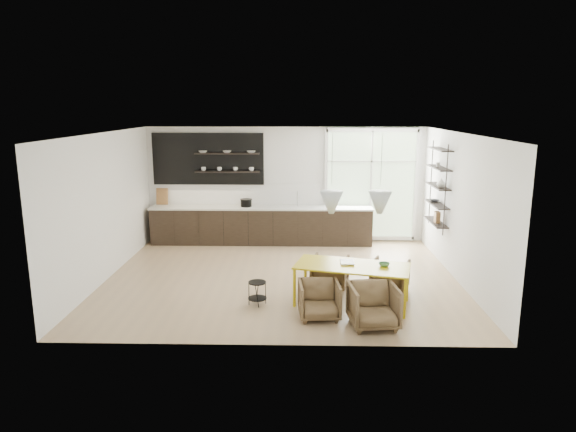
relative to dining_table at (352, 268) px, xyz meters
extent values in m
cube|color=tan|center=(-1.28, 1.38, -0.67)|extent=(7.00, 6.00, 0.01)
cube|color=white|center=(-1.28, 4.38, 0.79)|extent=(7.00, 0.02, 2.90)
cube|color=white|center=(-4.78, 1.38, 0.79)|extent=(0.02, 6.00, 2.90)
cube|color=white|center=(2.22, 1.38, 0.79)|extent=(0.02, 6.00, 2.90)
cube|color=white|center=(-1.28, 1.38, 2.24)|extent=(7.00, 6.00, 0.01)
cube|color=#B2D1A5|center=(0.87, 4.35, 0.79)|extent=(2.20, 0.02, 2.70)
cube|color=silver|center=(0.87, 4.32, 0.79)|extent=(2.30, 0.08, 2.80)
cone|color=silver|center=(-0.33, 0.88, 0.99)|extent=(0.44, 0.44, 0.42)
cone|color=silver|center=(0.57, 0.88, 0.99)|extent=(0.44, 0.44, 0.42)
cylinder|color=black|center=(-0.33, 0.88, 1.79)|extent=(0.01, 0.01, 0.89)
cylinder|color=black|center=(0.57, 0.88, 1.79)|extent=(0.01, 0.01, 0.89)
cube|color=black|center=(-1.88, 4.05, -0.21)|extent=(5.50, 0.65, 0.90)
cube|color=beige|center=(-1.88, 4.05, 0.26)|extent=(5.54, 0.69, 0.04)
cube|color=white|center=(-1.88, 4.37, 0.54)|extent=(5.50, 0.02, 0.55)
cube|color=black|center=(-3.23, 4.34, 1.44)|extent=(2.80, 0.06, 1.30)
cube|color=black|center=(-2.73, 4.20, 1.59)|extent=(1.60, 0.28, 0.03)
cube|color=black|center=(-2.73, 4.20, 1.14)|extent=(1.60, 0.28, 0.03)
cube|color=#9B6C41|center=(-4.43, 4.28, 0.49)|extent=(0.30, 0.10, 0.42)
cylinder|color=silver|center=(-0.98, 4.15, 0.46)|extent=(0.02, 0.02, 0.40)
imported|color=white|center=(-3.33, 4.20, 1.63)|extent=(0.22, 0.22, 0.05)
imported|color=white|center=(-2.73, 4.20, 1.63)|extent=(0.22, 0.22, 0.05)
imported|color=white|center=(-2.13, 4.20, 1.63)|extent=(0.22, 0.22, 0.05)
imported|color=white|center=(-3.33, 4.20, 1.20)|extent=(0.12, 0.12, 0.10)
imported|color=white|center=(-2.93, 4.20, 1.20)|extent=(0.12, 0.12, 0.10)
imported|color=white|center=(-2.53, 4.20, 1.20)|extent=(0.12, 0.12, 0.10)
imported|color=white|center=(-2.13, 4.20, 1.20)|extent=(0.12, 0.12, 0.10)
cylinder|color=black|center=(-2.26, 4.05, 0.36)|extent=(0.28, 0.28, 0.17)
cube|color=black|center=(2.08, 1.98, 1.04)|extent=(0.02, 0.02, 1.90)
cube|color=black|center=(2.08, 3.18, 1.04)|extent=(0.02, 0.02, 1.90)
cube|color=black|center=(2.08, 2.58, 0.24)|extent=(0.26, 1.20, 0.02)
cube|color=black|center=(2.08, 2.58, 0.64)|extent=(0.26, 1.20, 0.02)
cube|color=black|center=(2.08, 2.58, 1.04)|extent=(0.26, 1.20, 0.02)
cube|color=black|center=(2.08, 2.58, 1.44)|extent=(0.26, 1.20, 0.03)
cube|color=black|center=(2.08, 2.58, 1.84)|extent=(0.26, 1.20, 0.03)
imported|color=white|center=(2.08, 2.33, 1.15)|extent=(0.18, 0.18, 0.19)
imported|color=#333338|center=(2.08, 2.78, 0.68)|extent=(0.22, 0.22, 0.05)
imported|color=white|center=(2.08, 2.68, 1.50)|extent=(0.10, 0.10, 0.09)
cube|color=#9B6C41|center=(2.08, 2.48, 0.37)|extent=(0.10, 0.18, 0.24)
cube|color=#C2A90B|center=(0.00, 0.00, 0.03)|extent=(2.10, 1.33, 0.03)
cube|color=#C2A90B|center=(-1.00, -0.15, -0.32)|extent=(0.05, 0.05, 0.68)
cube|color=#C2A90B|center=(-0.80, 0.61, -0.32)|extent=(0.05, 0.05, 0.68)
cube|color=#C2A90B|center=(0.80, -0.61, -0.32)|extent=(0.05, 0.05, 0.68)
cube|color=#C2A90B|center=(1.00, 0.15, -0.32)|extent=(0.05, 0.05, 0.68)
imported|color=brown|center=(-0.34, 0.81, -0.35)|extent=(0.79, 0.81, 0.62)
imported|color=brown|center=(0.77, 0.64, -0.36)|extent=(0.84, 0.85, 0.60)
imported|color=brown|center=(-0.59, -0.60, -0.36)|extent=(0.71, 0.72, 0.61)
imported|color=brown|center=(0.25, -0.92, -0.32)|extent=(0.81, 0.83, 0.68)
cylinder|color=black|center=(-1.65, -0.07, -0.25)|extent=(0.31, 0.31, 0.02)
cylinder|color=black|center=(-1.65, -0.07, -0.55)|extent=(0.33, 0.33, 0.01)
cylinder|color=black|center=(-1.50, -0.06, -0.46)|extent=(0.01, 0.01, 0.41)
cylinder|color=black|center=(-1.66, 0.08, -0.46)|extent=(0.01, 0.01, 0.41)
cylinder|color=black|center=(-1.80, -0.07, -0.46)|extent=(0.01, 0.01, 0.41)
cylinder|color=black|center=(-1.64, -0.21, -0.46)|extent=(0.01, 0.01, 0.41)
imported|color=white|center=(-0.20, 0.13, 0.06)|extent=(0.25, 0.33, 0.03)
imported|color=#427642|center=(0.54, -0.04, 0.08)|extent=(0.21, 0.21, 0.06)
camera|label=1|loc=(-0.91, -8.51, 2.75)|focal=32.00mm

